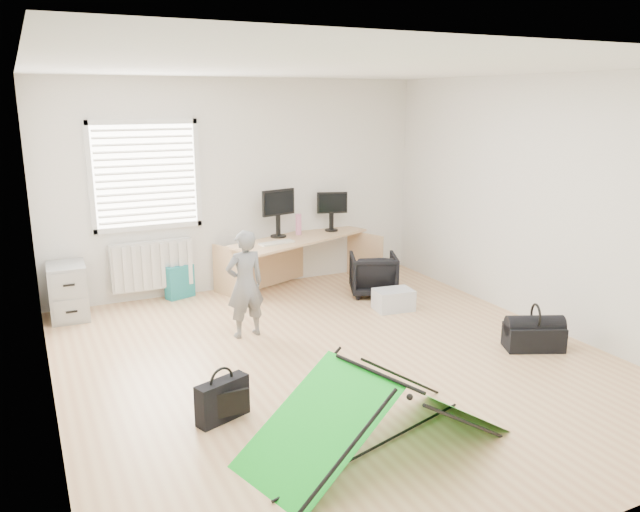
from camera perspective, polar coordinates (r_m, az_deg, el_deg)
name	(u,v)px	position (r m, az deg, el deg)	size (l,w,h in m)	color
ground	(338,361)	(6.06, 1.67, -9.59)	(5.50, 5.50, 0.00)	tan
back_wall	(241,186)	(8.16, -7.27, 6.38)	(5.00, 0.02, 2.70)	silver
window	(146,176)	(7.80, -15.66, 7.10)	(1.20, 0.06, 1.20)	silver
radiator	(152,265)	(7.96, -15.08, -0.81)	(1.00, 0.12, 0.60)	silver
desk	(300,262)	(8.26, -1.81, -0.57)	(2.00, 0.63, 0.68)	tan
filing_cabinet	(68,291)	(7.65, -22.04, -3.01)	(0.41, 0.54, 0.63)	#9EA2A3
monitor_left	(278,220)	(8.15, -3.85, 3.34)	(0.48, 0.10, 0.46)	black
monitor_right	(331,217)	(8.52, 1.05, 3.61)	(0.41, 0.09, 0.39)	black
keyboard	(277,243)	(7.82, -3.98, 1.21)	(0.45, 0.15, 0.02)	beige
thermos	(299,224)	(8.30, -1.98, 2.91)	(0.08, 0.08, 0.28)	pink
office_chair	(373,274)	(7.99, 4.90, -1.67)	(0.57, 0.59, 0.53)	black
person	(245,284)	(6.53, -6.87, -2.56)	(0.42, 0.27, 1.15)	slate
kite	(377,411)	(4.56, 5.23, -13.97)	(1.89, 0.83, 0.59)	#12C624
storage_crate	(394,300)	(7.47, 6.74, -3.99)	(0.44, 0.31, 0.25)	silver
tote_bag	(180,282)	(8.04, -12.72, -2.30)	(0.35, 0.15, 0.42)	teal
laptop_bag	(222,400)	(5.04, -8.91, -12.88)	(0.44, 0.13, 0.33)	black
white_box	(313,427)	(4.85, -0.61, -15.40)	(0.09, 0.09, 0.09)	silver
duffel_bag	(534,337)	(6.65, 18.96, -7.03)	(0.57, 0.29, 0.25)	black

